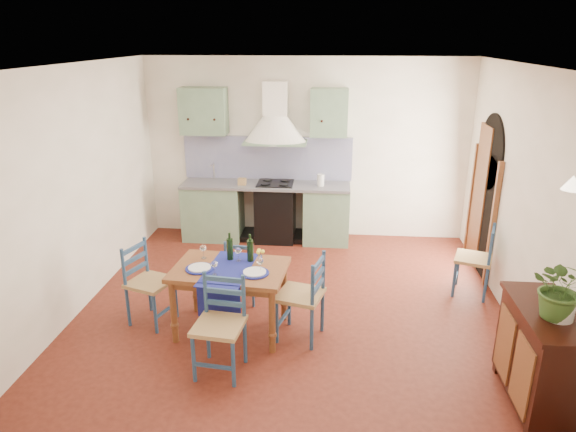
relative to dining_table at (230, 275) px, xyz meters
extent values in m
plane|color=#46170F|center=(0.63, 0.53, -0.67)|extent=(5.00, 5.00, 0.00)
cube|color=white|center=(0.63, 3.03, 0.73)|extent=(5.00, 0.04, 2.80)
cube|color=gray|center=(-0.82, 2.72, -0.23)|extent=(0.90, 0.60, 0.88)
cube|color=gray|center=(0.98, 2.72, -0.23)|extent=(0.70, 0.60, 0.88)
cube|color=black|center=(0.18, 2.72, -0.23)|extent=(0.60, 0.58, 0.88)
cube|color=gray|center=(0.03, 2.72, 0.23)|extent=(2.60, 0.64, 0.04)
cube|color=silver|center=(-0.82, 2.72, 0.22)|extent=(0.45, 0.40, 0.03)
cylinder|color=silver|center=(-0.82, 2.90, 0.38)|extent=(0.02, 0.02, 0.26)
cube|color=black|center=(0.18, 2.72, 0.25)|extent=(0.55, 0.48, 0.02)
cube|color=black|center=(0.03, 2.77, -0.63)|extent=(2.60, 0.50, 0.08)
cube|color=#0A0E5C|center=(0.03, 3.00, 0.59)|extent=(2.65, 0.05, 0.68)
cube|color=gray|center=(-0.92, 2.85, 1.33)|extent=(0.70, 0.34, 0.70)
cube|color=gray|center=(0.98, 2.85, 1.33)|extent=(0.55, 0.34, 0.70)
cone|color=silver|center=(0.18, 2.78, 1.08)|extent=(0.96, 0.96, 0.40)
cube|color=silver|center=(0.18, 2.87, 1.53)|extent=(0.36, 0.30, 0.50)
cube|color=white|center=(3.13, 0.53, 0.73)|extent=(0.04, 5.00, 2.80)
cube|color=black|center=(3.11, 1.93, 0.15)|extent=(0.03, 1.00, 1.65)
cylinder|color=black|center=(3.11, 1.93, 0.98)|extent=(0.03, 1.00, 1.00)
cube|color=brown|center=(3.09, 1.39, 0.15)|extent=(0.06, 0.06, 1.65)
cube|color=brown|center=(3.09, 2.47, 0.15)|extent=(0.06, 0.06, 1.65)
cube|color=brown|center=(3.10, 2.15, 0.31)|extent=(0.04, 0.55, 1.96)
cone|color=#FFEDC6|center=(2.97, -0.74, 1.31)|extent=(0.16, 0.16, 0.12)
cube|color=white|center=(-1.87, 0.53, 0.73)|extent=(0.04, 5.00, 2.80)
cube|color=white|center=(0.63, 0.53, 2.13)|extent=(5.00, 5.00, 0.01)
cube|color=brown|center=(0.00, 0.01, 0.06)|extent=(1.26, 0.90, 0.05)
cube|color=brown|center=(0.00, 0.01, -0.01)|extent=(1.13, 0.77, 0.08)
cylinder|color=brown|center=(-0.56, -0.28, -0.32)|extent=(0.07, 0.07, 0.71)
cylinder|color=brown|center=(-0.50, 0.38, -0.32)|extent=(0.07, 0.07, 0.71)
cylinder|color=brown|center=(0.49, -0.37, -0.32)|extent=(0.07, 0.07, 0.71)
cylinder|color=brown|center=(0.55, 0.29, -0.32)|extent=(0.07, 0.07, 0.71)
cube|color=navy|center=(-0.01, -0.04, 0.09)|extent=(0.52, 0.93, 0.01)
cube|color=navy|center=(-0.04, -0.40, -0.10)|extent=(0.45, 0.05, 0.38)
cylinder|color=navy|center=(-0.31, -0.07, 0.10)|extent=(0.30, 0.30, 0.01)
cylinder|color=silver|center=(-0.31, -0.07, 0.11)|extent=(0.24, 0.24, 0.01)
cylinder|color=navy|center=(0.28, -0.12, 0.10)|extent=(0.30, 0.30, 0.01)
cylinder|color=silver|center=(0.28, -0.12, 0.11)|extent=(0.24, 0.24, 0.01)
cylinder|color=black|center=(-0.04, 0.21, 0.24)|extent=(0.07, 0.07, 0.32)
cylinder|color=black|center=(0.19, 0.19, 0.24)|extent=(0.07, 0.07, 0.32)
cylinder|color=white|center=(0.31, 0.13, 0.14)|extent=(0.05, 0.05, 0.10)
sphere|color=yellow|center=(0.31, 0.13, 0.23)|extent=(0.10, 0.10, 0.10)
cylinder|color=navy|center=(-0.18, -0.91, -0.43)|extent=(0.04, 0.04, 0.49)
cylinder|color=navy|center=(-0.14, -0.53, -0.19)|extent=(0.04, 0.04, 0.96)
cylinder|color=navy|center=(0.20, -0.95, -0.43)|extent=(0.04, 0.04, 0.49)
cylinder|color=navy|center=(0.25, -0.57, -0.19)|extent=(0.04, 0.04, 0.96)
cube|color=#A68B50|center=(0.03, -0.74, -0.16)|extent=(0.50, 0.50, 0.04)
cube|color=navy|center=(0.06, -0.55, -0.03)|extent=(0.41, 0.07, 0.05)
cube|color=navy|center=(0.06, -0.55, 0.10)|extent=(0.41, 0.07, 0.05)
cube|color=navy|center=(0.06, -0.55, 0.23)|extent=(0.41, 0.07, 0.05)
cube|color=navy|center=(0.01, -0.93, -0.48)|extent=(0.39, 0.08, 0.03)
cylinder|color=navy|center=(0.19, 0.86, -0.46)|extent=(0.03, 0.03, 0.42)
cylinder|color=navy|center=(0.15, 0.53, -0.26)|extent=(0.03, 0.03, 0.82)
cylinder|color=navy|center=(-0.13, 0.90, -0.46)|extent=(0.03, 0.03, 0.42)
cylinder|color=navy|center=(-0.17, 0.57, -0.26)|extent=(0.03, 0.03, 0.82)
cube|color=#A68B50|center=(0.01, 0.71, -0.24)|extent=(0.42, 0.42, 0.04)
cube|color=navy|center=(-0.01, 0.55, -0.13)|extent=(0.35, 0.06, 0.04)
cube|color=navy|center=(-0.01, 0.55, -0.02)|extent=(0.35, 0.06, 0.04)
cube|color=navy|center=(-0.01, 0.55, 0.09)|extent=(0.35, 0.06, 0.04)
cube|color=navy|center=(0.03, 0.88, -0.51)|extent=(0.33, 0.06, 0.02)
cylinder|color=navy|center=(-0.81, -0.13, -0.43)|extent=(0.04, 0.04, 0.48)
cylinder|color=navy|center=(-1.17, -0.01, -0.21)|extent=(0.04, 0.04, 0.93)
cylinder|color=navy|center=(-0.69, 0.22, -0.43)|extent=(0.04, 0.04, 0.48)
cylinder|color=navy|center=(-1.04, 0.34, -0.21)|extent=(0.04, 0.04, 0.93)
cube|color=#A68B50|center=(-0.93, 0.10, -0.18)|extent=(0.55, 0.55, 0.04)
cube|color=navy|center=(-1.11, 0.17, -0.05)|extent=(0.15, 0.38, 0.05)
cube|color=navy|center=(-1.11, 0.17, 0.08)|extent=(0.15, 0.38, 0.05)
cube|color=navy|center=(-1.11, 0.17, 0.20)|extent=(0.15, 0.38, 0.05)
cube|color=navy|center=(-0.75, 0.04, -0.49)|extent=(0.15, 0.36, 0.03)
cylinder|color=navy|center=(0.62, 0.17, -0.43)|extent=(0.04, 0.04, 0.49)
cylinder|color=navy|center=(0.99, 0.08, -0.19)|extent=(0.04, 0.04, 0.96)
cylinder|color=navy|center=(0.52, -0.20, -0.43)|extent=(0.04, 0.04, 0.49)
cylinder|color=navy|center=(0.89, -0.30, -0.19)|extent=(0.04, 0.04, 0.96)
cube|color=#A68B50|center=(0.75, -0.06, -0.17)|extent=(0.55, 0.55, 0.04)
cube|color=navy|center=(0.94, -0.11, -0.03)|extent=(0.13, 0.40, 0.05)
cube|color=navy|center=(0.94, -0.11, 0.10)|extent=(0.13, 0.40, 0.05)
cube|color=navy|center=(0.94, -0.11, 0.22)|extent=(0.13, 0.40, 0.05)
cube|color=navy|center=(0.57, -0.01, -0.48)|extent=(0.13, 0.38, 0.03)
cylinder|color=navy|center=(2.71, 1.36, -0.44)|extent=(0.04, 0.04, 0.47)
cylinder|color=navy|center=(3.06, 1.24, -0.22)|extent=(0.04, 0.04, 0.91)
cylinder|color=navy|center=(2.59, 1.01, -0.44)|extent=(0.04, 0.04, 0.47)
cylinder|color=navy|center=(2.94, 0.89, -0.22)|extent=(0.04, 0.04, 0.91)
cube|color=#A68B50|center=(2.83, 1.12, -0.19)|extent=(0.54, 0.54, 0.04)
cube|color=navy|center=(3.00, 1.07, -0.06)|extent=(0.15, 0.37, 0.05)
cube|color=navy|center=(3.00, 1.07, 0.06)|extent=(0.15, 0.37, 0.05)
cube|color=navy|center=(3.00, 1.07, 0.18)|extent=(0.15, 0.37, 0.05)
cube|color=navy|center=(2.65, 1.18, -0.49)|extent=(0.15, 0.36, 0.03)
cube|color=black|center=(2.89, -0.94, -0.18)|extent=(0.45, 1.00, 0.82)
cube|color=black|center=(2.89, -0.94, 0.24)|extent=(0.50, 1.05, 0.04)
cube|color=brown|center=(2.66, -1.17, -0.22)|extent=(0.02, 0.38, 0.63)
cube|color=brown|center=(2.66, -0.71, -0.22)|extent=(0.02, 0.38, 0.63)
cube|color=black|center=(2.72, -0.50, -0.63)|extent=(0.08, 0.08, 0.08)
cube|color=black|center=(3.07, -0.50, -0.63)|extent=(0.08, 0.08, 0.08)
imported|color=#355923|center=(2.90, -1.05, 0.52)|extent=(0.56, 0.51, 0.52)
camera|label=1|loc=(1.06, -4.86, 2.42)|focal=32.00mm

